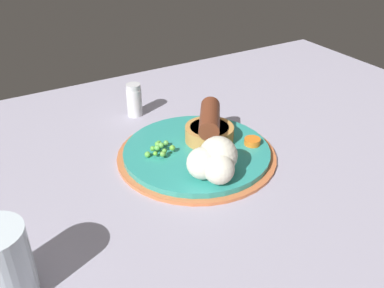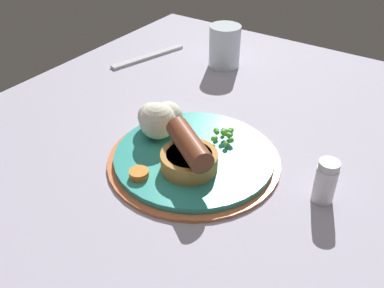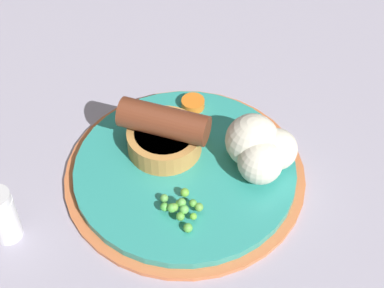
# 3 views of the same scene
# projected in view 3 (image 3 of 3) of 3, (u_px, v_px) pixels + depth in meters

# --- Properties ---
(dining_table) EXTENTS (1.10, 0.80, 0.03)m
(dining_table) POSITION_uv_depth(u_px,v_px,m) (193.00, 160.00, 0.71)
(dining_table) COLOR #9E99AD
(dining_table) RESTS_ON ground
(dinner_plate) EXTENTS (0.25, 0.25, 0.01)m
(dinner_plate) POSITION_uv_depth(u_px,v_px,m) (185.00, 173.00, 0.67)
(dinner_plate) COLOR #CC6B3D
(dinner_plate) RESTS_ON dining_table
(sausage_pudding) EXTENTS (0.08, 0.10, 0.06)m
(sausage_pudding) POSITION_uv_depth(u_px,v_px,m) (165.00, 135.00, 0.67)
(sausage_pudding) COLOR #BC8442
(sausage_pudding) RESTS_ON dinner_plate
(pea_pile) EXTENTS (0.05, 0.04, 0.02)m
(pea_pile) POSITION_uv_depth(u_px,v_px,m) (182.00, 208.00, 0.62)
(pea_pile) COLOR #51B444
(pea_pile) RESTS_ON dinner_plate
(cauliflower_floret) EXTENTS (0.08, 0.07, 0.06)m
(cauliflower_floret) POSITION_uv_depth(u_px,v_px,m) (260.00, 148.00, 0.65)
(cauliflower_floret) COLOR beige
(cauliflower_floret) RESTS_ON dinner_plate
(carrot_slice_2) EXTENTS (0.04, 0.04, 0.01)m
(carrot_slice_2) POSITION_uv_depth(u_px,v_px,m) (193.00, 103.00, 0.72)
(carrot_slice_2) COLOR orange
(carrot_slice_2) RESTS_ON dinner_plate
(salt_shaker) EXTENTS (0.03, 0.03, 0.06)m
(salt_shaker) POSITION_uv_depth(u_px,v_px,m) (2.00, 215.00, 0.60)
(salt_shaker) COLOR silver
(salt_shaker) RESTS_ON dining_table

